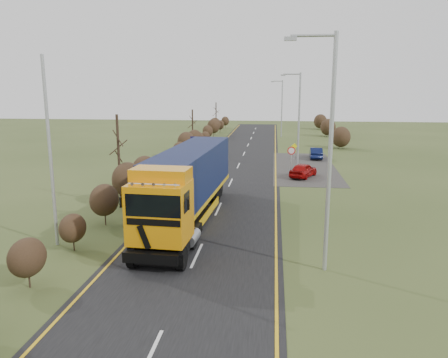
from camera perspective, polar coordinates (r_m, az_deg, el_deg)
ground at (r=24.50m, az=-1.93°, el=-6.52°), size 160.00×160.00×0.00m
road at (r=34.05m, az=0.53°, el=-1.20°), size 8.00×120.00×0.02m
layby at (r=43.78m, az=10.41°, el=1.56°), size 6.00×18.00×0.02m
lane_markings at (r=33.75m, az=0.48°, el=-1.29°), size 7.52×116.00×0.01m
hedgerow at (r=32.87m, az=-10.31°, el=0.99°), size 2.24×102.04×6.05m
lorry at (r=25.32m, az=-4.77°, el=-0.26°), size 3.23×15.43×4.27m
car_red_hatchback at (r=38.71m, az=10.31°, el=1.13°), size 2.86×3.95×1.25m
car_blue_sedan at (r=49.14m, az=11.91°, el=3.33°), size 1.43×3.77×1.23m
streetlight_near at (r=18.32m, az=13.34°, el=4.45°), size 2.09×0.20×9.88m
streetlight_mid at (r=42.44m, az=9.62°, el=8.06°), size 1.93×0.18×9.08m
streetlight_far at (r=69.17m, az=7.48°, el=9.41°), size 1.87×0.18×8.77m
left_pole at (r=22.56m, az=-21.77°, el=3.09°), size 0.16×0.16×9.23m
speed_sign at (r=39.29m, az=8.78°, el=3.11°), size 0.71×0.10×2.57m
warning_board at (r=48.20m, az=9.16°, el=3.82°), size 0.68×0.11×1.78m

